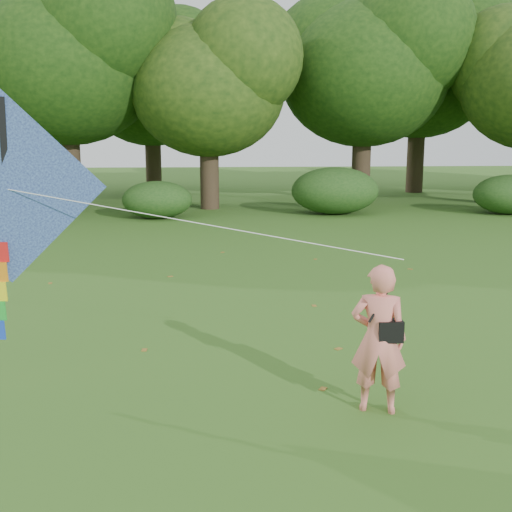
{
  "coord_description": "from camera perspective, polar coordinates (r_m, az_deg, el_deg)",
  "views": [
    {
      "loc": [
        -1.96,
        -7.45,
        3.39
      ],
      "look_at": [
        -1.29,
        2.0,
        1.5
      ],
      "focal_mm": 45.0,
      "sensor_mm": 36.0,
      "label": 1
    }
  ],
  "objects": [
    {
      "name": "ground",
      "position": [
        8.42,
        10.02,
        -12.65
      ],
      "size": [
        100.0,
        100.0,
        0.0
      ],
      "primitive_type": "plane",
      "color": "#265114",
      "rests_on": "ground"
    },
    {
      "name": "man_kite_flyer",
      "position": [
        7.88,
        10.85,
        -7.24
      ],
      "size": [
        0.76,
        0.6,
        1.83
      ],
      "primitive_type": "imported",
      "rotation": [
        0.0,
        0.0,
        2.87
      ],
      "color": "#EB7C6E",
      "rests_on": "ground"
    },
    {
      "name": "crossbody_bag",
      "position": [
        7.85,
        11.76,
        -6.43
      ],
      "size": [
        0.43,
        0.2,
        0.72
      ],
      "color": "black",
      "rests_on": "ground"
    },
    {
      "name": "flying_kite",
      "position": [
        8.66,
        -21.31,
        5.29
      ],
      "size": [
        6.0,
        1.44,
        3.21
      ],
      "color": "#245A9C",
      "rests_on": "ground"
    },
    {
      "name": "tree_line",
      "position": [
        30.63,
        2.87,
        15.43
      ],
      "size": [
        54.7,
        15.3,
        9.48
      ],
      "color": "#3A2D1E",
      "rests_on": "ground"
    },
    {
      "name": "shrub_band",
      "position": [
        25.21,
        -1.22,
        5.52
      ],
      "size": [
        39.15,
        3.22,
        1.88
      ],
      "color": "#264919",
      "rests_on": "ground"
    },
    {
      "name": "fallen_leaves",
      "position": [
        13.39,
        2.13,
        -3.36
      ],
      "size": [
        10.16,
        9.76,
        0.01
      ],
      "color": "brown",
      "rests_on": "ground"
    }
  ]
}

